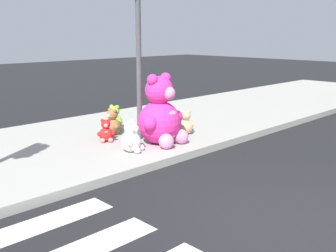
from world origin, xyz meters
The scene contains 10 objects.
ground_plane centered at (0.00, 0.00, 0.00)m, with size 60.00×60.00×0.00m, color black.
sidewalk centered at (0.00, 5.20, 0.07)m, with size 28.00×4.40×0.15m, color #9E9B93.
sign_pole centered at (1.00, 4.40, 1.85)m, with size 0.56×0.11×3.20m.
plush_pink_large centered at (1.06, 3.81, 0.72)m, with size 1.09×0.98×1.42m.
plush_tan centered at (1.99, 4.01, 0.37)m, with size 0.39×0.39×0.55m.
plush_red centered at (0.35, 4.72, 0.34)m, with size 0.33×0.34×0.48m.
plush_brown centered at (0.78, 5.09, 0.39)m, with size 0.40×0.46×0.59m.
plush_lime centered at (1.11, 5.44, 0.38)m, with size 0.41×0.43×0.58m.
plush_white centered at (0.26, 3.77, 0.40)m, with size 0.43×0.45×0.62m.
plush_teal centered at (1.54, 4.64, 0.42)m, with size 0.48×0.49×0.68m.
Camera 1 is at (-4.36, -1.91, 2.33)m, focal length 42.83 mm.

